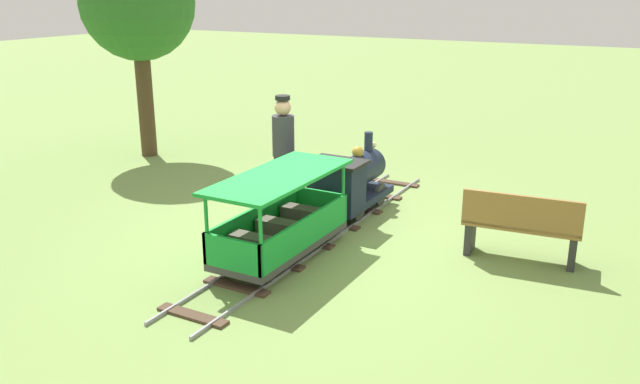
# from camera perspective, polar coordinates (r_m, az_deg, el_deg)

# --- Properties ---
(ground_plane) EXTENTS (60.00, 60.00, 0.00)m
(ground_plane) POSITION_cam_1_polar(r_m,az_deg,el_deg) (8.16, -0.84, -4.14)
(ground_plane) COLOR #75934C
(track) EXTENTS (0.77, 5.70, 0.04)m
(track) POSITION_cam_1_polar(r_m,az_deg,el_deg) (8.34, -0.08, -3.54)
(track) COLOR gray
(track) RESTS_ON ground_plane
(locomotive) EXTENTS (0.73, 1.45, 1.00)m
(locomotive) POSITION_cam_1_polar(r_m,az_deg,el_deg) (8.90, 2.57, 0.99)
(locomotive) COLOR #192338
(locomotive) RESTS_ON ground_plane
(passenger_car) EXTENTS (0.83, 2.00, 0.97)m
(passenger_car) POSITION_cam_1_polar(r_m,az_deg,el_deg) (7.47, -3.43, -2.81)
(passenger_car) COLOR #3F3F3F
(passenger_car) RESTS_ON ground_plane
(conductor_person) EXTENTS (0.30, 0.30, 1.62)m
(conductor_person) POSITION_cam_1_polar(r_m,az_deg,el_deg) (8.92, -3.20, 4.17)
(conductor_person) COLOR #282D47
(conductor_person) RESTS_ON ground_plane
(park_bench) EXTENTS (1.33, 0.52, 0.82)m
(park_bench) POSITION_cam_1_polar(r_m,az_deg,el_deg) (7.75, 17.11, -2.89)
(park_bench) COLOR olive
(park_bench) RESTS_ON ground_plane
(oak_tree_distant) EXTENTS (1.99, 1.99, 3.71)m
(oak_tree_distant) POSITION_cam_1_polar(r_m,az_deg,el_deg) (12.22, -15.58, 15.41)
(oak_tree_distant) COLOR #4C3823
(oak_tree_distant) RESTS_ON ground_plane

